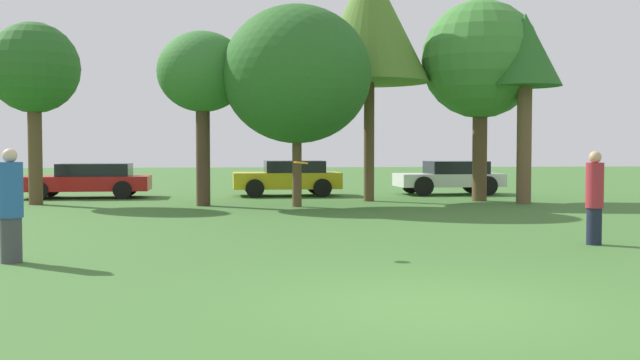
{
  "coord_description": "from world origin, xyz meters",
  "views": [
    {
      "loc": [
        -2.03,
        -7.75,
        1.72
      ],
      "look_at": [
        -0.77,
        5.5,
        1.15
      ],
      "focal_mm": 41.05,
      "sensor_mm": 36.0,
      "label": 1
    }
  ],
  "objects_px": {
    "tree_1": "(203,74)",
    "parked_car_red": "(88,180)",
    "tree_2": "(297,75)",
    "frisbee": "(301,163)",
    "tree_3": "(369,23)",
    "person_thrower": "(11,206)",
    "tree_5": "(525,56)",
    "person_catcher": "(595,197)",
    "parked_car_yellow": "(288,177)",
    "tree_4": "(480,61)",
    "parked_car_white": "(451,176)",
    "tree_0": "(34,70)"
  },
  "relations": [
    {
      "from": "person_thrower",
      "to": "tree_5",
      "type": "distance_m",
      "value": 16.61
    },
    {
      "from": "tree_1",
      "to": "parked_car_yellow",
      "type": "bearing_deg",
      "value": 58.08
    },
    {
      "from": "person_thrower",
      "to": "parked_car_white",
      "type": "bearing_deg",
      "value": 47.71
    },
    {
      "from": "frisbee",
      "to": "tree_3",
      "type": "distance_m",
      "value": 12.91
    },
    {
      "from": "tree_0",
      "to": "parked_car_red",
      "type": "relative_size",
      "value": 1.25
    },
    {
      "from": "parked_car_yellow",
      "to": "tree_3",
      "type": "bearing_deg",
      "value": 127.49
    },
    {
      "from": "parked_car_red",
      "to": "parked_car_yellow",
      "type": "height_order",
      "value": "parked_car_yellow"
    },
    {
      "from": "tree_0",
      "to": "tree_1",
      "type": "bearing_deg",
      "value": -10.67
    },
    {
      "from": "tree_5",
      "to": "parked_car_white",
      "type": "relative_size",
      "value": 1.49
    },
    {
      "from": "person_catcher",
      "to": "parked_car_yellow",
      "type": "height_order",
      "value": "person_catcher"
    },
    {
      "from": "tree_0",
      "to": "tree_2",
      "type": "bearing_deg",
      "value": -11.33
    },
    {
      "from": "tree_5",
      "to": "parked_car_white",
      "type": "distance_m",
      "value": 6.28
    },
    {
      "from": "person_catcher",
      "to": "parked_car_white",
      "type": "relative_size",
      "value": 0.42
    },
    {
      "from": "person_thrower",
      "to": "tree_1",
      "type": "bearing_deg",
      "value": 71.9
    },
    {
      "from": "tree_1",
      "to": "tree_2",
      "type": "bearing_deg",
      "value": -12.55
    },
    {
      "from": "tree_1",
      "to": "tree_2",
      "type": "height_order",
      "value": "tree_2"
    },
    {
      "from": "tree_3",
      "to": "parked_car_yellow",
      "type": "xyz_separation_m",
      "value": [
        -2.5,
        2.97,
        -5.15
      ]
    },
    {
      "from": "tree_2",
      "to": "tree_4",
      "type": "height_order",
      "value": "tree_4"
    },
    {
      "from": "frisbee",
      "to": "tree_3",
      "type": "xyz_separation_m",
      "value": [
        3.05,
        11.78,
        4.33
      ]
    },
    {
      "from": "tree_2",
      "to": "person_catcher",
      "type": "bearing_deg",
      "value": -62.41
    },
    {
      "from": "person_catcher",
      "to": "parked_car_yellow",
      "type": "relative_size",
      "value": 0.43
    },
    {
      "from": "tree_0",
      "to": "parked_car_yellow",
      "type": "height_order",
      "value": "tree_0"
    },
    {
      "from": "tree_0",
      "to": "tree_1",
      "type": "height_order",
      "value": "tree_0"
    },
    {
      "from": "person_catcher",
      "to": "tree_5",
      "type": "relative_size",
      "value": 0.28
    },
    {
      "from": "frisbee",
      "to": "tree_3",
      "type": "relative_size",
      "value": 0.03
    },
    {
      "from": "tree_3",
      "to": "tree_5",
      "type": "distance_m",
      "value": 5.05
    },
    {
      "from": "person_catcher",
      "to": "tree_0",
      "type": "height_order",
      "value": "tree_0"
    },
    {
      "from": "tree_1",
      "to": "tree_3",
      "type": "height_order",
      "value": "tree_3"
    },
    {
      "from": "tree_1",
      "to": "parked_car_red",
      "type": "xyz_separation_m",
      "value": [
        -4.24,
        3.99,
        -3.31
      ]
    },
    {
      "from": "tree_0",
      "to": "tree_1",
      "type": "xyz_separation_m",
      "value": [
        5.16,
        -0.97,
        -0.18
      ]
    },
    {
      "from": "person_thrower",
      "to": "tree_0",
      "type": "xyz_separation_m",
      "value": [
        -2.99,
        11.83,
        3.26
      ]
    },
    {
      "from": "tree_3",
      "to": "parked_car_white",
      "type": "relative_size",
      "value": 1.97
    },
    {
      "from": "tree_5",
      "to": "parked_car_red",
      "type": "relative_size",
      "value": 1.32
    },
    {
      "from": "parked_car_yellow",
      "to": "person_catcher",
      "type": "bearing_deg",
      "value": 105.93
    },
    {
      "from": "frisbee",
      "to": "tree_4",
      "type": "relative_size",
      "value": 0.04
    },
    {
      "from": "tree_3",
      "to": "tree_5",
      "type": "relative_size",
      "value": 1.32
    },
    {
      "from": "parked_car_white",
      "to": "tree_3",
      "type": "bearing_deg",
      "value": 38.71
    },
    {
      "from": "tree_3",
      "to": "tree_4",
      "type": "relative_size",
      "value": 1.19
    },
    {
      "from": "tree_5",
      "to": "tree_4",
      "type": "bearing_deg",
      "value": 127.2
    },
    {
      "from": "person_thrower",
      "to": "tree_4",
      "type": "height_order",
      "value": "tree_4"
    },
    {
      "from": "person_thrower",
      "to": "person_catcher",
      "type": "relative_size",
      "value": 1.03
    },
    {
      "from": "tree_1",
      "to": "tree_4",
      "type": "xyz_separation_m",
      "value": [
        8.92,
        1.22,
        0.65
      ]
    },
    {
      "from": "person_thrower",
      "to": "tree_2",
      "type": "bearing_deg",
      "value": 57.37
    },
    {
      "from": "tree_4",
      "to": "parked_car_red",
      "type": "relative_size",
      "value": 1.46
    },
    {
      "from": "tree_1",
      "to": "parked_car_red",
      "type": "height_order",
      "value": "tree_1"
    },
    {
      "from": "parked_car_red",
      "to": "tree_5",
      "type": "bearing_deg",
      "value": 161.33
    },
    {
      "from": "person_catcher",
      "to": "tree_1",
      "type": "height_order",
      "value": "tree_1"
    },
    {
      "from": "tree_0",
      "to": "person_thrower",
      "type": "bearing_deg",
      "value": -75.8
    },
    {
      "from": "parked_car_red",
      "to": "tree_2",
      "type": "bearing_deg",
      "value": 144.15
    },
    {
      "from": "person_thrower",
      "to": "tree_4",
      "type": "relative_size",
      "value": 0.26
    }
  ]
}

